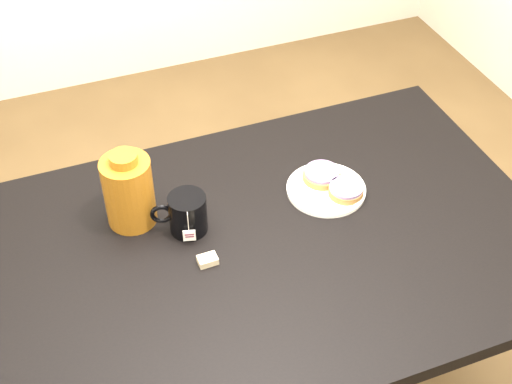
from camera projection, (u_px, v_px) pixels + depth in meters
table at (260, 267)px, 1.76m from camera, size 1.40×0.90×0.75m
plate at (326, 189)px, 1.83m from camera, size 0.20×0.20×0.02m
bagel_back at (322, 175)px, 1.85m from camera, size 0.13×0.13×0.03m
bagel_front at (346, 190)px, 1.81m from camera, size 0.12×0.12×0.03m
mug at (187, 213)px, 1.70m from camera, size 0.15×0.11×0.10m
teabag_pouch at (208, 260)px, 1.65m from camera, size 0.05×0.03×0.02m
bagel_package at (129, 191)px, 1.70m from camera, size 0.15×0.15×0.20m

